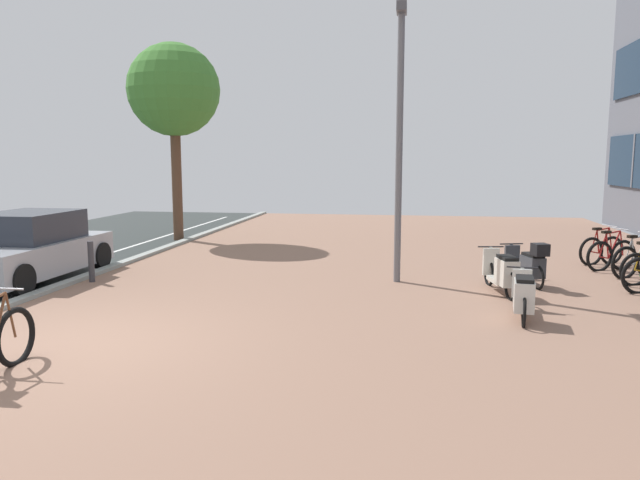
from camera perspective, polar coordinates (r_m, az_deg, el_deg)
ground at (r=8.22m, az=-14.27°, el=-10.72°), size 21.00×40.00×0.13m
bicycle_rack_05 at (r=14.56m, az=28.42°, el=-1.82°), size 1.30×0.73×1.01m
bicycle_rack_06 at (r=15.21m, az=26.42°, el=-1.32°), size 1.29×0.67×1.01m
bicycle_rack_07 at (r=15.97m, az=25.64°, el=-0.90°), size 1.23×0.66×0.99m
scooter_near at (r=10.00m, az=19.13°, el=-5.11°), size 0.57×1.71×0.76m
scooter_mid at (r=11.73m, az=17.28°, el=-3.04°), size 0.63×1.82×0.84m
scooter_far at (r=12.74m, az=19.57°, el=-2.24°), size 0.78×1.71×0.95m
parked_car_near at (r=14.00m, az=-26.50°, el=-0.76°), size 1.97×3.91×1.44m
lamp_post at (r=12.27m, az=7.72°, el=10.44°), size 0.20×0.52×5.62m
street_tree at (r=19.29m, az=-14.00°, el=13.84°), size 2.85×2.85×6.11m
bollard_far at (r=13.20m, az=-21.32°, el=-1.97°), size 0.12×0.12×0.86m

